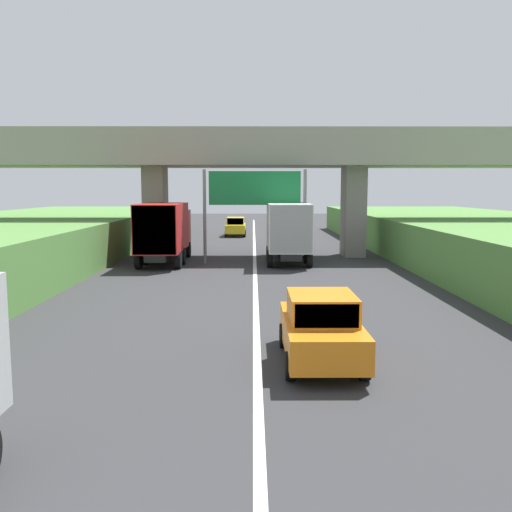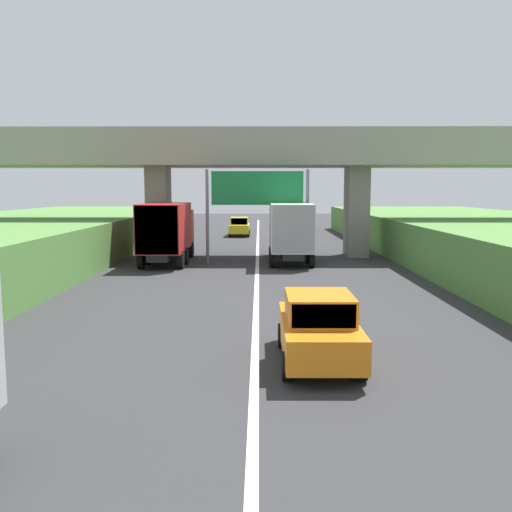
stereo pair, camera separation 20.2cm
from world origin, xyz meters
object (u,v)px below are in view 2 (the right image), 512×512
(overhead_highway_sign, at_px, (257,194))
(car_yellow, at_px, (240,227))
(truck_red, at_px, (168,230))
(truck_white, at_px, (290,229))
(car_orange, at_px, (319,328))

(overhead_highway_sign, height_order, car_yellow, overhead_highway_sign)
(overhead_highway_sign, xyz_separation_m, truck_red, (-5.14, 0.02, -2.01))
(truck_white, bearing_deg, car_orange, -91.05)
(overhead_highway_sign, distance_m, truck_red, 5.52)
(truck_white, xyz_separation_m, truck_red, (-7.03, -0.53, 0.00))
(car_yellow, xyz_separation_m, car_orange, (3.23, -36.98, 0.00))
(car_yellow, relative_size, car_orange, 1.00)
(overhead_highway_sign, relative_size, truck_red, 0.81)
(truck_white, height_order, car_orange, truck_white)
(truck_white, xyz_separation_m, car_yellow, (-3.58, 18.20, -1.08))
(overhead_highway_sign, bearing_deg, car_orange, -85.17)
(overhead_highway_sign, height_order, truck_red, overhead_highway_sign)
(truck_red, xyz_separation_m, car_yellow, (3.45, 18.73, -1.08))
(car_yellow, bearing_deg, truck_red, -100.44)
(overhead_highway_sign, bearing_deg, truck_white, 16.10)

